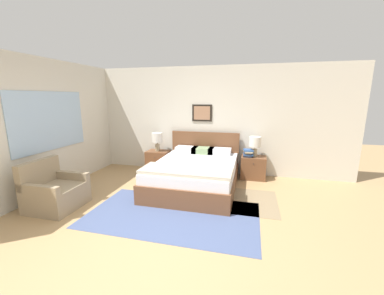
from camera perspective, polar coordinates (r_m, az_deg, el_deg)
The scene contains 16 objects.
ground_plane at distance 3.53m, azimuth -11.12°, elevation -20.12°, with size 16.00×16.00×0.00m, color tan.
wall_back at distance 5.92m, azimuth 1.10°, elevation 6.61°, with size 7.36×0.09×2.60m.
wall_left at distance 5.70m, azimuth -28.40°, elevation 4.99°, with size 0.08×5.43×2.60m.
area_rug_main at distance 3.98m, azimuth -4.76°, elevation -15.88°, with size 2.74×1.54×0.01m.
area_rug_bedside at distance 4.54m, azimuth 14.11°, elevation -12.52°, with size 0.93×1.16×0.01m.
bed at distance 4.97m, azimuth 0.78°, elevation -6.27°, with size 1.68×2.18×1.03m.
armchair at distance 4.73m, azimuth -30.35°, elevation -9.35°, with size 0.76×0.80×0.82m.
nightstand_near_window at distance 6.12m, azimuth -8.19°, elevation -3.22°, with size 0.56×0.44×0.53m.
nightstand_by_door at distance 5.68m, azimuth 14.60°, elevation -4.70°, with size 0.56×0.44×0.53m.
table_lamp_near_window at distance 5.98m, azimuth -8.43°, elevation 2.15°, with size 0.26×0.26×0.47m.
table_lamp_by_door at distance 5.53m, azimuth 15.03°, elevation 1.05°, with size 0.26×0.26×0.47m.
book_thick_bottom at distance 5.57m, azimuth 13.46°, elevation -1.99°, with size 0.23×0.25×0.04m.
book_hardcover_middle at distance 5.56m, azimuth 13.48°, elevation -1.61°, with size 0.22×0.22×0.04m.
book_novel_upper at distance 5.55m, azimuth 13.50°, elevation -1.28°, with size 0.19×0.25×0.03m.
book_slim_near_top at distance 5.55m, azimuth 13.51°, elevation -0.99°, with size 0.20×0.26×0.03m.
book_paperback_top at distance 5.54m, azimuth 13.53°, elevation -0.66°, with size 0.24×0.25×0.04m.
Camera 1 is at (1.34, -2.68, 1.87)m, focal length 22.00 mm.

